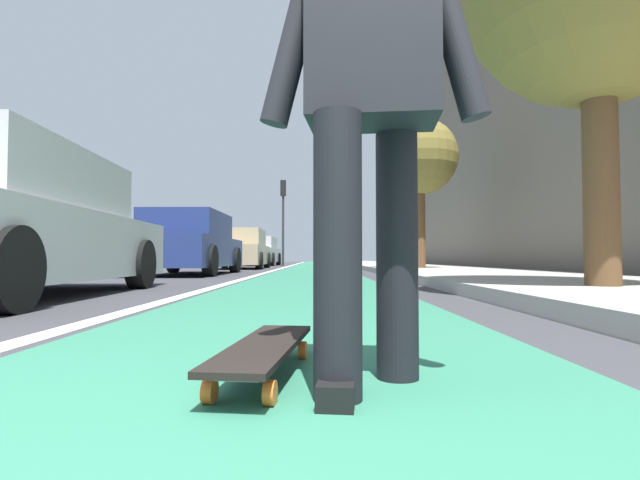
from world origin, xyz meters
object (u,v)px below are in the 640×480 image
(parked_car_near, at_px, (8,227))
(parked_car_end, at_px, (259,252))
(skateboard, at_px, (265,349))
(parked_car_far, at_px, (241,250))
(skater_person, at_px, (371,87))
(parked_car_mid, at_px, (189,244))
(traffic_light, at_px, (283,207))
(street_tree_mid, at_px, (419,158))

(parked_car_near, height_order, parked_car_end, parked_car_end)
(skateboard, bearing_deg, parked_car_far, 9.62)
(skater_person, bearing_deg, parked_car_near, 44.86)
(skateboard, height_order, parked_car_mid, parked_car_mid)
(skater_person, distance_m, parked_car_end, 23.48)
(skateboard, xyz_separation_m, traffic_light, (22.69, 1.64, 2.93))
(parked_car_far, relative_size, street_tree_mid, 1.08)
(traffic_light, distance_m, street_tree_mid, 12.50)
(parked_car_mid, xyz_separation_m, street_tree_mid, (1.10, -5.85, 2.35))
(parked_car_near, distance_m, parked_car_end, 19.96)
(parked_car_end, relative_size, traffic_light, 0.97)
(skater_person, relative_size, parked_car_mid, 0.36)
(traffic_light, bearing_deg, parked_car_far, 170.32)
(parked_car_end, relative_size, street_tree_mid, 1.02)
(skateboard, distance_m, parked_car_far, 16.45)
(parked_car_near, xyz_separation_m, street_tree_mid, (7.90, -5.81, 2.37))
(traffic_light, bearing_deg, street_tree_mid, -158.78)
(parked_car_mid, xyz_separation_m, traffic_light, (12.75, -1.32, 2.29))
(parked_car_far, bearing_deg, traffic_light, -9.68)
(parked_car_near, bearing_deg, parked_car_end, -0.08)
(traffic_light, height_order, street_tree_mid, traffic_light)
(skateboard, bearing_deg, street_tree_mid, -14.63)
(skater_person, xyz_separation_m, parked_car_far, (16.36, 3.09, -0.24))
(parked_car_mid, bearing_deg, parked_car_near, -179.67)
(traffic_light, bearing_deg, skateboard, -175.86)
(skater_person, bearing_deg, skateboard, 66.74)
(parked_car_far, bearing_deg, parked_car_mid, 178.03)
(skateboard, height_order, parked_car_end, parked_car_end)
(parked_car_near, bearing_deg, parked_car_far, -0.78)
(skateboard, distance_m, parked_car_end, 23.29)
(traffic_light, relative_size, street_tree_mid, 1.06)
(parked_car_near, distance_m, parked_car_far, 13.07)
(parked_car_mid, bearing_deg, parked_car_end, -0.29)
(parked_car_end, bearing_deg, skateboard, -172.85)
(parked_car_mid, distance_m, parked_car_far, 6.27)
(parked_car_near, height_order, traffic_light, traffic_light)
(skater_person, relative_size, street_tree_mid, 0.40)
(street_tree_mid, bearing_deg, skater_person, 167.22)
(skater_person, bearing_deg, parked_car_mid, 18.16)
(skateboard, height_order, parked_car_near, parked_car_near)
(skater_person, relative_size, parked_car_far, 0.37)
(parked_car_near, height_order, parked_car_far, parked_car_near)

